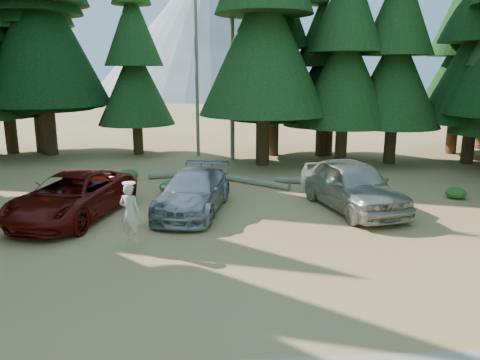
{
  "coord_description": "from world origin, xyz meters",
  "views": [
    {
      "loc": [
        -0.58,
        -12.06,
        4.98
      ],
      "look_at": [
        0.51,
        3.96,
        1.25
      ],
      "focal_mm": 35.0,
      "sensor_mm": 36.0,
      "label": 1
    }
  ],
  "objects_px": {
    "frisbee_player": "(130,213)",
    "log_right": "(324,181)",
    "log_mid": "(257,182)",
    "silver_minivan_center": "(193,192)",
    "log_left": "(189,174)",
    "red_pickup": "(73,196)",
    "silver_minivan_right": "(352,185)"
  },
  "relations": [
    {
      "from": "red_pickup",
      "to": "log_mid",
      "type": "bearing_deg",
      "value": 47.82
    },
    {
      "from": "silver_minivan_center",
      "to": "log_left",
      "type": "relative_size",
      "value": 1.32
    },
    {
      "from": "frisbee_player",
      "to": "log_mid",
      "type": "relative_size",
      "value": 0.51
    },
    {
      "from": "red_pickup",
      "to": "silver_minivan_center",
      "type": "height_order",
      "value": "red_pickup"
    },
    {
      "from": "log_mid",
      "to": "log_right",
      "type": "xyz_separation_m",
      "value": [
        3.06,
        -0.03,
        0.01
      ]
    },
    {
      "from": "silver_minivan_center",
      "to": "silver_minivan_right",
      "type": "xyz_separation_m",
      "value": [
        5.84,
        -0.06,
        0.18
      ]
    },
    {
      "from": "frisbee_player",
      "to": "log_left",
      "type": "bearing_deg",
      "value": -77.19
    },
    {
      "from": "silver_minivan_center",
      "to": "log_mid",
      "type": "height_order",
      "value": "silver_minivan_center"
    },
    {
      "from": "frisbee_player",
      "to": "log_right",
      "type": "xyz_separation_m",
      "value": [
        7.44,
        7.46,
        -0.95
      ]
    },
    {
      "from": "log_mid",
      "to": "frisbee_player",
      "type": "bearing_deg",
      "value": -80.62
    },
    {
      "from": "silver_minivan_center",
      "to": "frisbee_player",
      "type": "distance_m",
      "value": 4.01
    },
    {
      "from": "red_pickup",
      "to": "log_right",
      "type": "distance_m",
      "value": 10.83
    },
    {
      "from": "red_pickup",
      "to": "frisbee_player",
      "type": "height_order",
      "value": "frisbee_player"
    },
    {
      "from": "red_pickup",
      "to": "log_left",
      "type": "relative_size",
      "value": 1.46
    },
    {
      "from": "red_pickup",
      "to": "silver_minivan_right",
      "type": "bearing_deg",
      "value": 17.85
    },
    {
      "from": "frisbee_player",
      "to": "silver_minivan_center",
      "type": "bearing_deg",
      "value": -94.38
    },
    {
      "from": "silver_minivan_right",
      "to": "log_left",
      "type": "bearing_deg",
      "value": 123.87
    },
    {
      "from": "red_pickup",
      "to": "log_right",
      "type": "height_order",
      "value": "red_pickup"
    },
    {
      "from": "silver_minivan_center",
      "to": "log_mid",
      "type": "relative_size",
      "value": 1.51
    },
    {
      "from": "log_left",
      "to": "log_mid",
      "type": "height_order",
      "value": "log_mid"
    },
    {
      "from": "red_pickup",
      "to": "silver_minivan_center",
      "type": "distance_m",
      "value": 4.18
    },
    {
      "from": "silver_minivan_center",
      "to": "log_left",
      "type": "xyz_separation_m",
      "value": [
        -0.41,
        5.85,
        -0.6
      ]
    },
    {
      "from": "silver_minivan_center",
      "to": "log_mid",
      "type": "bearing_deg",
      "value": 67.29
    },
    {
      "from": "log_left",
      "to": "frisbee_player",
      "type": "bearing_deg",
      "value": -110.9
    },
    {
      "from": "silver_minivan_right",
      "to": "frisbee_player",
      "type": "xyz_separation_m",
      "value": [
        -7.51,
        -3.57,
        0.18
      ]
    },
    {
      "from": "silver_minivan_center",
      "to": "log_left",
      "type": "height_order",
      "value": "silver_minivan_center"
    },
    {
      "from": "silver_minivan_center",
      "to": "log_right",
      "type": "xyz_separation_m",
      "value": [
        5.77,
        3.84,
        -0.59
      ]
    },
    {
      "from": "red_pickup",
      "to": "log_right",
      "type": "bearing_deg",
      "value": 38.94
    },
    {
      "from": "silver_minivan_right",
      "to": "log_mid",
      "type": "distance_m",
      "value": 5.08
    },
    {
      "from": "silver_minivan_center",
      "to": "frisbee_player",
      "type": "xyz_separation_m",
      "value": [
        -1.67,
        -3.62,
        0.36
      ]
    },
    {
      "from": "red_pickup",
      "to": "log_mid",
      "type": "distance_m",
      "value": 8.15
    },
    {
      "from": "silver_minivan_center",
      "to": "silver_minivan_right",
      "type": "bearing_deg",
      "value": 11.7
    }
  ]
}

